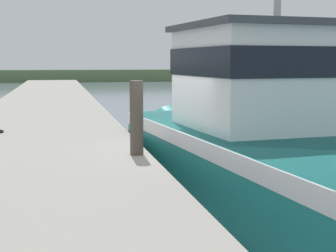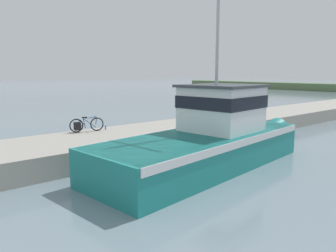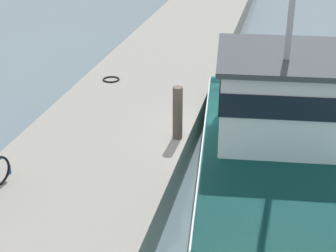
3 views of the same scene
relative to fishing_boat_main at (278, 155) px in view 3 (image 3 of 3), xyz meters
name	(u,v)px [view 3 (image 3 of 3)]	position (x,y,z in m)	size (l,w,h in m)	color
ground_plane	(219,171)	(-1.52, 1.06, -1.25)	(320.00, 320.00, 0.00)	gray
dock_pier	(111,143)	(-4.59, 1.06, -0.76)	(4.45, 80.00, 0.97)	#A39E93
fishing_boat_main	(278,155)	(0.00, 0.00, 0.00)	(4.79, 12.74, 9.19)	teal
mooring_post	(178,113)	(-2.64, 0.87, 0.44)	(0.26, 0.26, 1.44)	#51473D
hose_coil	(111,79)	(-5.78, 4.68, -0.25)	(0.58, 0.58, 0.05)	black
water_bottle_on_curb	(10,169)	(-6.05, -1.80, -0.16)	(0.07, 0.07, 0.22)	blue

